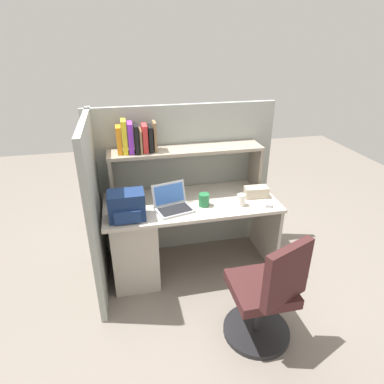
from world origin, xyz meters
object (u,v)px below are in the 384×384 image
object	(u,v)px
computer_mouse	(268,204)
tissue_box	(256,192)
office_chair	(266,298)
laptop	(172,204)
backpack	(127,206)
snack_canister	(204,200)
paper_cup	(241,200)

from	to	relation	value
computer_mouse	tissue_box	xyz separation A→B (m)	(-0.04, 0.20, 0.03)
office_chair	laptop	bearing A→B (deg)	-81.42
backpack	snack_canister	xyz separation A→B (m)	(0.68, 0.08, -0.06)
backpack	computer_mouse	bearing A→B (deg)	-2.00
paper_cup	snack_canister	xyz separation A→B (m)	(-0.33, 0.07, 0.00)
office_chair	backpack	bearing A→B (deg)	-63.32
computer_mouse	snack_canister	xyz separation A→B (m)	(-0.57, 0.13, 0.04)
laptop	office_chair	bearing A→B (deg)	-58.65
laptop	office_chair	size ratio (longest dim) A/B	0.39
tissue_box	snack_canister	world-z (taller)	snack_canister
laptop	backpack	xyz separation A→B (m)	(-0.40, -0.08, 0.07)
paper_cup	tissue_box	distance (m)	0.24
computer_mouse	snack_canister	bearing A→B (deg)	-173.33
backpack	computer_mouse	distance (m)	1.26
laptop	computer_mouse	bearing A→B (deg)	-8.38
computer_mouse	office_chair	bearing A→B (deg)	-93.79
backpack	office_chair	size ratio (longest dim) A/B	0.32
laptop	office_chair	world-z (taller)	laptop
backpack	computer_mouse	size ratio (longest dim) A/B	2.88
tissue_box	paper_cup	bearing A→B (deg)	-140.36
office_chair	snack_canister	bearing A→B (deg)	-97.02
paper_cup	tissue_box	xyz separation A→B (m)	(0.20, 0.14, -0.00)
paper_cup	snack_canister	world-z (taller)	snack_canister
snack_canister	paper_cup	bearing A→B (deg)	-11.29
laptop	snack_canister	distance (m)	0.29
backpack	snack_canister	bearing A→B (deg)	6.88
backpack	paper_cup	distance (m)	1.02
tissue_box	backpack	bearing A→B (deg)	-167.87
laptop	backpack	size ratio (longest dim) A/B	1.21
computer_mouse	paper_cup	bearing A→B (deg)	-175.03
backpack	snack_canister	size ratio (longest dim) A/B	2.57
paper_cup	tissue_box	size ratio (longest dim) A/B	0.50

